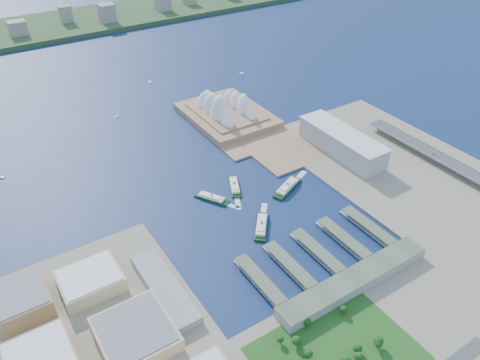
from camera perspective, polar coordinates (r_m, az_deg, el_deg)
ground at (r=610.61m, az=3.78°, el=-5.44°), size 3000.00×3000.00×0.00m
south_land at (r=512.13m, az=18.46°, el=-18.06°), size 720.00×180.00×3.00m
east_land at (r=729.10m, az=21.63°, el=-0.44°), size 240.00×500.00×3.00m
peninsula at (r=837.80m, az=-0.75°, el=7.09°), size 135.00×220.00×3.00m
far_shore at (r=1429.93m, az=-21.12°, el=17.21°), size 2200.00×260.00×12.00m
opera_house at (r=837.91m, az=-1.65°, el=9.43°), size 134.00×180.00×58.00m
toaster_building at (r=755.40m, az=12.30°, el=4.48°), size 45.00×155.00×35.00m
expressway at (r=765.53m, az=25.09°, el=1.09°), size 26.00×340.00×11.85m
west_buildings at (r=483.90m, az=-16.74°, el=-18.94°), size 200.00×280.00×27.00m
ferry_wharves at (r=572.82m, az=9.41°, el=-8.65°), size 184.00×90.00×9.30m
terminal_building at (r=542.28m, az=13.74°, el=-11.86°), size 200.00×28.00×12.00m
park at (r=480.57m, az=11.83°, el=-19.46°), size 150.00×110.00×16.00m
far_skyline at (r=1402.19m, az=-21.20°, el=18.32°), size 1900.00×140.00×55.00m
ferry_a at (r=648.75m, az=-3.49°, el=-2.07°), size 36.08×48.84×9.34m
ferry_b at (r=670.01m, az=-0.68°, el=-0.60°), size 33.17×51.22×9.56m
ferry_c at (r=601.89m, az=2.64°, el=-5.45°), size 46.19×51.31×10.43m
ferry_d at (r=669.93m, az=5.81°, el=-0.73°), size 60.12×37.51×11.17m
boat_b at (r=884.49m, az=-14.84°, el=7.45°), size 9.08×7.60×2.40m
boat_c at (r=1038.85m, az=0.17°, el=12.91°), size 3.96×13.05×2.93m
boat_e at (r=1013.57m, az=-10.93°, el=11.67°), size 5.36×12.53×2.98m
car_c at (r=777.54m, az=22.55°, el=2.92°), size 1.74×4.27×1.24m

